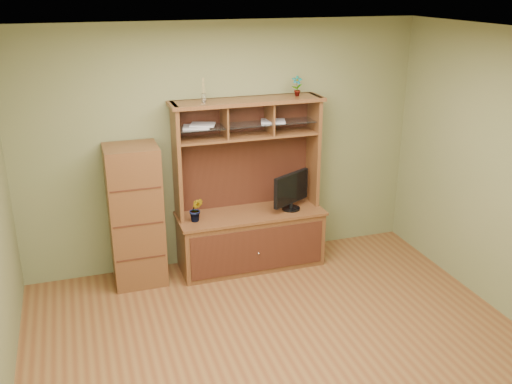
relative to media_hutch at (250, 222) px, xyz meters
name	(u,v)px	position (x,y,z in m)	size (l,w,h in m)	color
room	(290,212)	(-0.21, -1.73, 0.83)	(4.54, 4.04, 2.74)	brown
media_hutch	(250,222)	(0.00, 0.00, 0.00)	(1.66, 0.61, 1.90)	#4A2715
monitor	(291,191)	(0.46, -0.08, 0.35)	(0.49, 0.30, 0.43)	black
orchid_plant	(196,210)	(-0.63, -0.08, 0.26)	(0.15, 0.12, 0.27)	#24531C
top_plant	(297,86)	(0.56, 0.08, 1.49)	(0.12, 0.08, 0.22)	#2B5E21
reed_diffuser	(204,93)	(-0.47, 0.08, 1.48)	(0.05, 0.05, 0.25)	silver
magazines	(224,124)	(-0.26, 0.08, 1.13)	(1.16, 0.27, 0.04)	#B0AFB4
side_cabinet	(136,216)	(-1.25, 0.01, 0.24)	(0.54, 0.49, 1.52)	#4A2715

